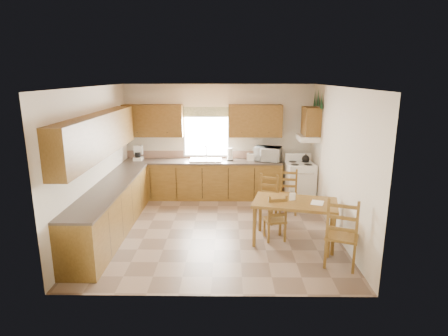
{
  "coord_description": "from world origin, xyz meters",
  "views": [
    {
      "loc": [
        0.23,
        -6.73,
        2.9
      ],
      "look_at": [
        0.15,
        0.3,
        1.15
      ],
      "focal_mm": 30.0,
      "sensor_mm": 36.0,
      "label": 1
    }
  ],
  "objects_px": {
    "chair_near_left": "(275,217)",
    "chair_near_right": "(342,231)",
    "chair_far_left": "(288,192)",
    "microwave": "(268,154)",
    "stove": "(299,183)",
    "dining_table": "(294,222)",
    "chair_far_right": "(266,199)"
  },
  "relations": [
    {
      "from": "microwave",
      "to": "chair_far_right",
      "type": "relative_size",
      "value": 0.59
    },
    {
      "from": "microwave",
      "to": "dining_table",
      "type": "bearing_deg",
      "value": -67.57
    },
    {
      "from": "chair_near_left",
      "to": "chair_far_left",
      "type": "height_order",
      "value": "chair_far_left"
    },
    {
      "from": "stove",
      "to": "microwave",
      "type": "xyz_separation_m",
      "value": [
        -0.71,
        0.34,
        0.63
      ]
    },
    {
      "from": "chair_near_left",
      "to": "chair_far_left",
      "type": "relative_size",
      "value": 0.93
    },
    {
      "from": "stove",
      "to": "chair_far_left",
      "type": "xyz_separation_m",
      "value": [
        -0.36,
        -0.68,
        0.0
      ]
    },
    {
      "from": "chair_near_left",
      "to": "chair_far_left",
      "type": "bearing_deg",
      "value": -118.07
    },
    {
      "from": "chair_near_left",
      "to": "chair_near_right",
      "type": "xyz_separation_m",
      "value": [
        0.92,
        -0.95,
        0.13
      ]
    },
    {
      "from": "dining_table",
      "to": "chair_far_right",
      "type": "distance_m",
      "value": 1.05
    },
    {
      "from": "chair_near_right",
      "to": "chair_far_left",
      "type": "xyz_separation_m",
      "value": [
        -0.47,
        2.29,
        -0.1
      ]
    },
    {
      "from": "chair_far_right",
      "to": "chair_near_left",
      "type": "bearing_deg",
      "value": -62.83
    },
    {
      "from": "microwave",
      "to": "chair_far_right",
      "type": "height_order",
      "value": "microwave"
    },
    {
      "from": "microwave",
      "to": "chair_far_left",
      "type": "relative_size",
      "value": 0.6
    },
    {
      "from": "stove",
      "to": "chair_near_right",
      "type": "bearing_deg",
      "value": -92.77
    },
    {
      "from": "stove",
      "to": "chair_near_left",
      "type": "bearing_deg",
      "value": -116.62
    },
    {
      "from": "chair_near_right",
      "to": "chair_near_left",
      "type": "bearing_deg",
      "value": -24.45
    },
    {
      "from": "dining_table",
      "to": "chair_far_left",
      "type": "relative_size",
      "value": 1.54
    },
    {
      "from": "microwave",
      "to": "chair_near_right",
      "type": "relative_size",
      "value": 0.49
    },
    {
      "from": "dining_table",
      "to": "chair_near_left",
      "type": "relative_size",
      "value": 1.66
    },
    {
      "from": "chair_near_left",
      "to": "chair_far_left",
      "type": "distance_m",
      "value": 1.41
    },
    {
      "from": "stove",
      "to": "chair_far_left",
      "type": "bearing_deg",
      "value": -122.72
    },
    {
      "from": "chair_near_left",
      "to": "chair_far_right",
      "type": "bearing_deg",
      "value": -94.79
    },
    {
      "from": "chair_far_left",
      "to": "dining_table",
      "type": "bearing_deg",
      "value": -86.31
    },
    {
      "from": "chair_near_right",
      "to": "microwave",
      "type": "bearing_deg",
      "value": -54.52
    },
    {
      "from": "microwave",
      "to": "chair_far_right",
      "type": "xyz_separation_m",
      "value": [
        -0.17,
        -1.52,
        -0.61
      ]
    },
    {
      "from": "chair_near_left",
      "to": "chair_far_right",
      "type": "xyz_separation_m",
      "value": [
        -0.07,
        0.85,
        0.04
      ]
    },
    {
      "from": "chair_far_right",
      "to": "dining_table",
      "type": "bearing_deg",
      "value": -45.34
    },
    {
      "from": "microwave",
      "to": "chair_far_left",
      "type": "distance_m",
      "value": 1.25
    },
    {
      "from": "chair_far_left",
      "to": "chair_far_right",
      "type": "relative_size",
      "value": 0.98
    },
    {
      "from": "stove",
      "to": "chair_far_right",
      "type": "bearing_deg",
      "value": -131.61
    },
    {
      "from": "stove",
      "to": "dining_table",
      "type": "height_order",
      "value": "stove"
    },
    {
      "from": "stove",
      "to": "dining_table",
      "type": "xyz_separation_m",
      "value": [
        -0.48,
        -2.15,
        -0.08
      ]
    }
  ]
}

